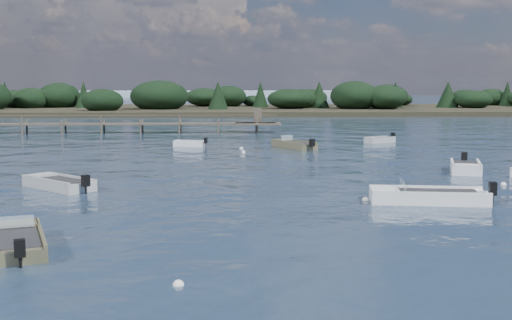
{
  "coord_description": "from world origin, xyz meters",
  "views": [
    {
      "loc": [
        0.61,
        -23.47,
        5.52
      ],
      "look_at": [
        2.28,
        14.0,
        1.0
      ],
      "focal_mm": 45.0,
      "sensor_mm": 36.0,
      "label": 1
    }
  ],
  "objects_px": {
    "dinghy_extra_a": "(294,146)",
    "dinghy_extra_b": "(466,169)",
    "jetty": "(24,124)",
    "dinghy_near_olive": "(18,244)",
    "tender_far_white": "(189,145)",
    "dinghy_mid_white_a": "(428,199)",
    "dinghy_mid_grey": "(59,185)",
    "tender_far_grey_b": "(380,141)"
  },
  "relations": [
    {
      "from": "dinghy_near_olive",
      "to": "dinghy_mid_white_a",
      "type": "distance_m",
      "value": 18.04
    },
    {
      "from": "tender_far_white",
      "to": "dinghy_mid_white_a",
      "type": "bearing_deg",
      "value": -65.0
    },
    {
      "from": "dinghy_mid_grey",
      "to": "tender_far_white",
      "type": "bearing_deg",
      "value": 76.07
    },
    {
      "from": "tender_far_white",
      "to": "dinghy_extra_a",
      "type": "height_order",
      "value": "dinghy_extra_a"
    },
    {
      "from": "dinghy_extra_b",
      "to": "dinghy_mid_grey",
      "type": "relative_size",
      "value": 0.96
    },
    {
      "from": "dinghy_extra_a",
      "to": "dinghy_extra_b",
      "type": "distance_m",
      "value": 17.64
    },
    {
      "from": "tender_far_white",
      "to": "dinghy_extra_b",
      "type": "bearing_deg",
      "value": -43.53
    },
    {
      "from": "tender_far_white",
      "to": "jetty",
      "type": "xyz_separation_m",
      "value": [
        -19.01,
        15.43,
        0.84
      ]
    },
    {
      "from": "tender_far_grey_b",
      "to": "dinghy_mid_grey",
      "type": "relative_size",
      "value": 0.73
    },
    {
      "from": "dinghy_near_olive",
      "to": "dinghy_extra_b",
      "type": "relative_size",
      "value": 1.16
    },
    {
      "from": "dinghy_mid_white_a",
      "to": "tender_far_white",
      "type": "bearing_deg",
      "value": 115.0
    },
    {
      "from": "dinghy_extra_a",
      "to": "dinghy_near_olive",
      "type": "bearing_deg",
      "value": -111.25
    },
    {
      "from": "tender_far_grey_b",
      "to": "tender_far_white",
      "type": "bearing_deg",
      "value": -171.46
    },
    {
      "from": "dinghy_near_olive",
      "to": "dinghy_mid_grey",
      "type": "relative_size",
      "value": 1.11
    },
    {
      "from": "dinghy_extra_b",
      "to": "jetty",
      "type": "xyz_separation_m",
      "value": [
        -37.13,
        32.64,
        0.8
      ]
    },
    {
      "from": "dinghy_extra_a",
      "to": "jetty",
      "type": "bearing_deg",
      "value": 147.89
    },
    {
      "from": "tender_far_grey_b",
      "to": "dinghy_extra_b",
      "type": "distance_m",
      "value": 19.85
    },
    {
      "from": "tender_far_white",
      "to": "dinghy_extra_a",
      "type": "distance_m",
      "value": 9.22
    },
    {
      "from": "tender_far_white",
      "to": "dinghy_mid_grey",
      "type": "relative_size",
      "value": 0.69
    },
    {
      "from": "tender_far_white",
      "to": "dinghy_mid_white_a",
      "type": "relative_size",
      "value": 0.52
    },
    {
      "from": "dinghy_near_olive",
      "to": "dinghy_mid_grey",
      "type": "xyz_separation_m",
      "value": [
        -1.83,
        12.38,
        0.01
      ]
    },
    {
      "from": "dinghy_mid_grey",
      "to": "dinghy_extra_b",
      "type": "bearing_deg",
      "value": 12.25
    },
    {
      "from": "dinghy_extra_a",
      "to": "dinghy_extra_b",
      "type": "relative_size",
      "value": 1.2
    },
    {
      "from": "dinghy_mid_white_a",
      "to": "dinghy_mid_grey",
      "type": "distance_m",
      "value": 18.78
    },
    {
      "from": "dinghy_near_olive",
      "to": "jetty",
      "type": "bearing_deg",
      "value": 106.96
    },
    {
      "from": "tender_far_grey_b",
      "to": "jetty",
      "type": "xyz_separation_m",
      "value": [
        -36.49,
        12.8,
        0.83
      ]
    },
    {
      "from": "dinghy_mid_white_a",
      "to": "jetty",
      "type": "distance_m",
      "value": 52.99
    },
    {
      "from": "dinghy_extra_a",
      "to": "dinghy_near_olive",
      "type": "height_order",
      "value": "dinghy_extra_a"
    },
    {
      "from": "dinghy_mid_grey",
      "to": "jetty",
      "type": "relative_size",
      "value": 0.07
    },
    {
      "from": "dinghy_near_olive",
      "to": "tender_far_grey_b",
      "type": "bearing_deg",
      "value": 60.44
    },
    {
      "from": "dinghy_extra_a",
      "to": "dinghy_mid_white_a",
      "type": "relative_size",
      "value": 0.86
    },
    {
      "from": "tender_far_white",
      "to": "dinghy_mid_white_a",
      "type": "xyz_separation_m",
      "value": [
        12.63,
        -27.08,
        0.03
      ]
    },
    {
      "from": "jetty",
      "to": "dinghy_mid_white_a",
      "type": "bearing_deg",
      "value": -53.34
    },
    {
      "from": "dinghy_mid_white_a",
      "to": "dinghy_mid_grey",
      "type": "bearing_deg",
      "value": 165.4
    },
    {
      "from": "tender_far_grey_b",
      "to": "jetty",
      "type": "bearing_deg",
      "value": 160.67
    },
    {
      "from": "tender_far_white",
      "to": "dinghy_near_olive",
      "type": "distance_m",
      "value": 34.93
    },
    {
      "from": "dinghy_near_olive",
      "to": "dinghy_extra_b",
      "type": "height_order",
      "value": "dinghy_extra_b"
    },
    {
      "from": "dinghy_extra_a",
      "to": "dinghy_mid_grey",
      "type": "distance_m",
      "value": 24.89
    },
    {
      "from": "dinghy_extra_b",
      "to": "jetty",
      "type": "relative_size",
      "value": 0.06
    },
    {
      "from": "jetty",
      "to": "dinghy_mid_grey",
      "type": "bearing_deg",
      "value": -70.38
    },
    {
      "from": "dinghy_extra_b",
      "to": "dinghy_near_olive",
      "type": "bearing_deg",
      "value": -141.25
    },
    {
      "from": "dinghy_extra_a",
      "to": "tender_far_white",
      "type": "bearing_deg",
      "value": 166.64
    }
  ]
}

